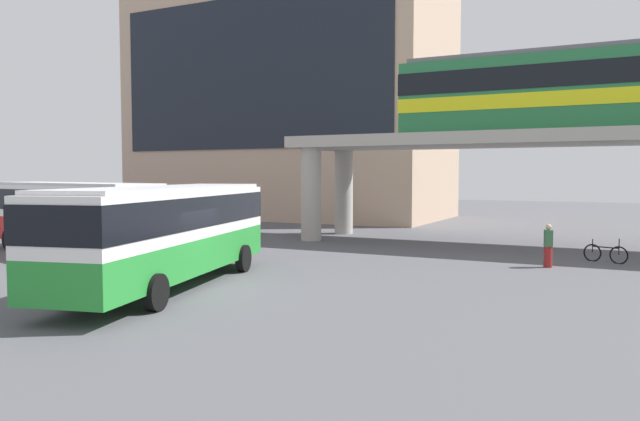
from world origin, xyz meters
TOP-DOWN VIEW (x-y plane):
  - ground_plane at (0.00, 10.00)m, footprint 120.00×120.00m
  - station_building at (-13.43, 30.41)m, footprint 25.78×12.93m
  - elevated_platform at (12.53, 16.36)m, footprint 33.58×5.89m
  - train at (11.21, 16.36)m, footprint 19.24×2.96m
  - bus_main at (-0.82, -0.03)m, footprint 5.05×11.33m
  - bus_secondary at (-10.02, 4.42)m, footprint 11.33×4.82m
  - bicycle_black at (11.47, 12.29)m, footprint 1.70×0.68m
  - pedestrian_at_kerb at (9.51, 9.85)m, footprint 0.38×0.46m

SIDE VIEW (x-z plane):
  - ground_plane at x=0.00m, z-range 0.00..0.00m
  - bicycle_black at x=11.47m, z-range -0.16..0.88m
  - pedestrian_at_kerb at x=9.51m, z-range -0.05..1.63m
  - bus_main at x=-0.82m, z-range 0.38..3.60m
  - bus_secondary at x=-10.02m, z-range 0.38..3.60m
  - elevated_platform at x=12.53m, z-range 2.03..7.65m
  - train at x=11.21m, z-range 5.67..9.51m
  - station_building at x=-13.43m, z-range 0.00..20.41m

